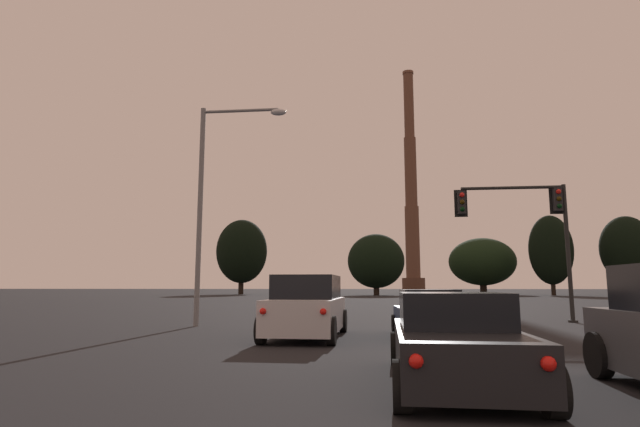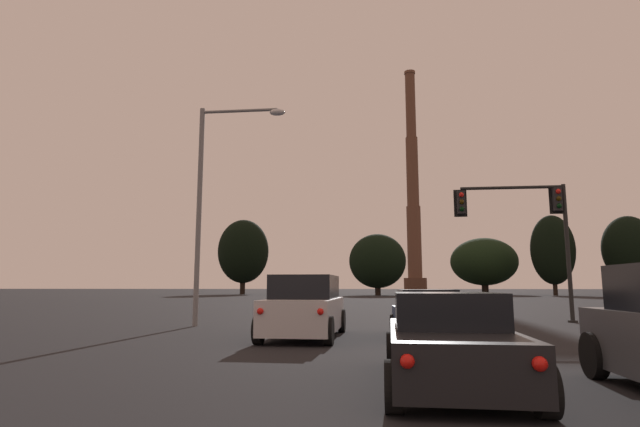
{
  "view_description": "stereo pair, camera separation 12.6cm",
  "coord_description": "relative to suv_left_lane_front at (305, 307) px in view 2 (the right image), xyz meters",
  "views": [
    {
      "loc": [
        -1.37,
        -1.08,
        1.53
      ],
      "look_at": [
        -4.46,
        27.85,
        5.79
      ],
      "focal_mm": 28.0,
      "sensor_mm": 36.0,
      "label": 1
    },
    {
      "loc": [
        -1.24,
        -1.07,
        1.53
      ],
      "look_at": [
        -4.46,
        27.85,
        5.79
      ],
      "focal_mm": 28.0,
      "sensor_mm": 36.0,
      "label": 2
    }
  ],
  "objects": [
    {
      "name": "treeline_left_mid",
      "position": [
        2.47,
        72.96,
        5.03
      ],
      "size": [
        9.9,
        8.91,
        10.67
      ],
      "color": "black",
      "rests_on": "ground_plane"
    },
    {
      "name": "treeline_right_mid",
      "position": [
        43.99,
        72.54,
        6.76
      ],
      "size": [
        8.35,
        7.51,
        13.18
      ],
      "color": "black",
      "rests_on": "ground_plane"
    },
    {
      "name": "street_lamp",
      "position": [
        -4.28,
        3.79,
        4.5
      ],
      "size": [
        3.55,
        0.36,
        8.76
      ],
      "color": "slate",
      "rests_on": "ground_plane"
    },
    {
      "name": "suv_left_lane_front",
      "position": [
        0.0,
        0.0,
        0.0
      ],
      "size": [
        2.19,
        4.94,
        1.86
      ],
      "rotation": [
        0.0,
        0.0,
        -0.02
      ],
      "color": "silver",
      "rests_on": "ground_plane"
    },
    {
      "name": "hatchback_center_lane_front",
      "position": [
        3.61,
        0.23,
        -0.23
      ],
      "size": [
        2.04,
        4.16,
        1.44
      ],
      "rotation": [
        0.0,
        0.0,
        0.04
      ],
      "color": "navy",
      "rests_on": "ground_plane"
    },
    {
      "name": "sedan_center_lane_second",
      "position": [
        3.27,
        -6.91,
        -0.23
      ],
      "size": [
        2.1,
        4.75,
        1.43
      ],
      "rotation": [
        0.0,
        0.0,
        -0.03
      ],
      "color": "black",
      "rests_on": "ground_plane"
    },
    {
      "name": "traffic_light_overhead_right",
      "position": [
        8.91,
        7.53,
        3.68
      ],
      "size": [
        4.94,
        0.5,
        6.01
      ],
      "color": "black",
      "rests_on": "ground_plane"
    },
    {
      "name": "smokestack",
      "position": [
        12.84,
        123.7,
        23.78
      ],
      "size": [
        6.19,
        6.19,
        63.11
      ],
      "color": "#523427",
      "rests_on": "ground_plane"
    },
    {
      "name": "treeline_center_left",
      "position": [
        22.44,
        81.71,
        5.23
      ],
      "size": [
        12.37,
        11.14,
        10.59
      ],
      "color": "black",
      "rests_on": "ground_plane"
    },
    {
      "name": "treeline_center_right",
      "position": [
        -23.54,
        79.97,
        7.41
      ],
      "size": [
        9.9,
        8.91,
        14.5
      ],
      "color": "black",
      "rests_on": "ground_plane"
    },
    {
      "name": "treeline_far_right",
      "position": [
        32.16,
        73.41,
        6.8
      ],
      "size": [
        7.2,
        6.48,
        13.62
      ],
      "color": "black",
      "rests_on": "ground_plane"
    }
  ]
}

